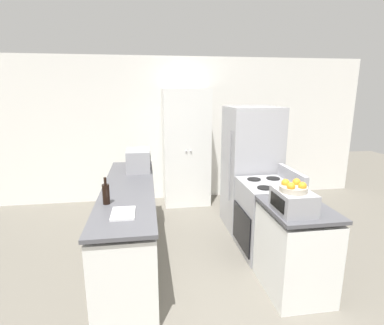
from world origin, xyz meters
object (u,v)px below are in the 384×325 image
(toaster_oven, at_px, (293,201))
(stove, at_px, (267,217))
(refrigerator, at_px, (251,168))
(microwave, at_px, (139,160))
(pantry_cabinet, at_px, (186,148))
(wine_bottle, at_px, (106,194))
(fruit_bowl, at_px, (294,187))

(toaster_oven, bearing_deg, stove, 80.91)
(toaster_oven, bearing_deg, refrigerator, 83.86)
(microwave, bearing_deg, pantry_cabinet, 50.97)
(pantry_cabinet, height_order, microwave, pantry_cabinet)
(stove, height_order, wine_bottle, wine_bottle)
(fruit_bowl, bearing_deg, toaster_oven, 48.30)
(microwave, relative_size, fruit_bowl, 1.97)
(wine_bottle, relative_size, toaster_oven, 0.68)
(microwave, bearing_deg, toaster_oven, -50.35)
(wine_bottle, xyz_separation_m, fruit_bowl, (1.72, -0.49, 0.14))
(refrigerator, bearing_deg, microwave, 176.64)
(microwave, bearing_deg, stove, -28.70)
(refrigerator, height_order, wine_bottle, refrigerator)
(microwave, height_order, fruit_bowl, fruit_bowl)
(stove, distance_m, microwave, 1.90)
(stove, xyz_separation_m, refrigerator, (0.04, 0.77, 0.43))
(microwave, xyz_separation_m, wine_bottle, (-0.29, -1.27, -0.04))
(stove, bearing_deg, wine_bottle, -167.87)
(toaster_oven, relative_size, fruit_bowl, 1.62)
(microwave, height_order, wine_bottle, microwave)
(pantry_cabinet, distance_m, toaster_oven, 2.81)
(stove, bearing_deg, refrigerator, 87.25)
(refrigerator, xyz_separation_m, fruit_bowl, (-0.19, -1.66, 0.26))
(stove, relative_size, toaster_oven, 2.64)
(stove, distance_m, wine_bottle, 2.00)
(refrigerator, relative_size, wine_bottle, 6.52)
(stove, height_order, toaster_oven, toaster_oven)
(wine_bottle, bearing_deg, microwave, 76.97)
(microwave, bearing_deg, wine_bottle, -103.03)
(pantry_cabinet, xyz_separation_m, fruit_bowl, (0.61, -2.76, 0.13))
(wine_bottle, bearing_deg, toaster_oven, -15.17)
(wine_bottle, bearing_deg, refrigerator, 31.54)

